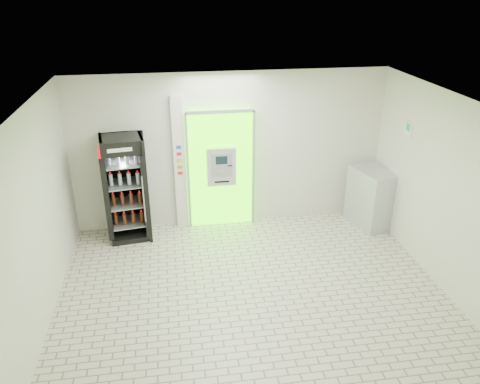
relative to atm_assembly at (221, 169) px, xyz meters
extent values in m
plane|color=#BEB09E|center=(0.20, -2.41, -1.17)|extent=(6.00, 6.00, 0.00)
plane|color=silver|center=(0.20, 0.09, 0.33)|extent=(6.00, 0.00, 6.00)
plane|color=silver|center=(0.20, -4.91, 0.33)|extent=(6.00, 0.00, 6.00)
plane|color=silver|center=(-2.80, -2.41, 0.33)|extent=(0.00, 5.00, 5.00)
plane|color=silver|center=(3.20, -2.41, 0.33)|extent=(0.00, 5.00, 5.00)
plane|color=white|center=(0.20, -2.41, 1.83)|extent=(6.00, 6.00, 0.00)
cube|color=#46FC00|center=(0.00, 0.02, -0.02)|extent=(1.20, 0.12, 2.30)
cube|color=gray|center=(0.00, -0.05, 1.13)|extent=(1.28, 0.04, 0.06)
cube|color=gray|center=(-0.63, -0.05, -0.02)|extent=(0.04, 0.04, 2.30)
cube|color=gray|center=(0.63, -0.05, -0.02)|extent=(0.04, 0.04, 2.30)
cube|color=black|center=(0.10, -0.04, -0.67)|extent=(0.62, 0.01, 0.67)
cube|color=black|center=(-0.34, -0.04, 0.81)|extent=(0.22, 0.01, 0.18)
cube|color=#B6B9BE|center=(0.00, -0.09, 0.08)|extent=(0.55, 0.12, 0.75)
cube|color=black|center=(0.00, -0.16, 0.23)|extent=(0.22, 0.01, 0.16)
cube|color=gray|center=(0.00, -0.16, -0.05)|extent=(0.16, 0.01, 0.12)
cube|color=black|center=(0.16, -0.16, 0.11)|extent=(0.09, 0.01, 0.02)
cube|color=black|center=(0.00, -0.16, -0.21)|extent=(0.28, 0.01, 0.03)
cube|color=silver|center=(-0.78, 0.04, 0.13)|extent=(0.22, 0.10, 2.60)
cube|color=#193FB2|center=(-0.78, -0.02, 0.48)|extent=(0.09, 0.01, 0.06)
cube|color=red|center=(-0.78, -0.02, 0.35)|extent=(0.09, 0.01, 0.06)
cube|color=yellow|center=(-0.78, -0.02, 0.22)|extent=(0.09, 0.01, 0.06)
cube|color=orange|center=(-0.78, -0.02, 0.09)|extent=(0.09, 0.01, 0.06)
cube|color=red|center=(-0.78, -0.02, -0.04)|extent=(0.09, 0.01, 0.06)
cube|color=black|center=(-1.79, -0.26, -0.18)|extent=(0.83, 0.77, 1.98)
cube|color=black|center=(-1.79, 0.05, -0.18)|extent=(0.74, 0.16, 1.98)
cube|color=red|center=(-1.79, -0.59, 0.68)|extent=(0.72, 0.11, 0.24)
cube|color=white|center=(-1.79, -0.60, 0.68)|extent=(0.41, 0.06, 0.07)
cube|color=black|center=(-1.79, -0.26, -1.12)|extent=(0.83, 0.77, 0.10)
cylinder|color=gray|center=(-1.46, -0.62, -0.26)|extent=(0.03, 0.03, 0.89)
cube|color=gray|center=(-1.79, -0.26, -0.87)|extent=(0.70, 0.66, 0.02)
cube|color=gray|center=(-1.79, -0.26, -0.48)|extent=(0.70, 0.66, 0.02)
cube|color=gray|center=(-1.79, -0.26, -0.08)|extent=(0.70, 0.66, 0.02)
cube|color=gray|center=(-1.79, -0.26, 0.31)|extent=(0.70, 0.66, 0.02)
cube|color=#B6B9BE|center=(2.90, -0.51, -0.59)|extent=(0.79, 1.00, 1.16)
cube|color=gray|center=(2.61, -0.51, -0.53)|extent=(0.23, 0.82, 0.01)
cube|color=white|center=(3.19, -1.01, 0.95)|extent=(0.02, 0.22, 0.26)
cube|color=#0D9248|center=(3.18, -1.01, 0.98)|extent=(0.00, 0.14, 0.14)
camera|label=1|loc=(-0.92, -8.32, 3.33)|focal=35.00mm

